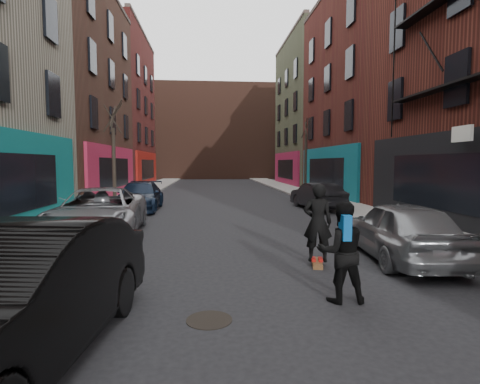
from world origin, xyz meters
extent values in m
cube|color=gray|center=(-6.25, 30.00, 0.07)|extent=(2.50, 84.00, 0.13)
cube|color=gray|center=(6.25, 30.00, 0.07)|extent=(2.50, 84.00, 0.13)
cube|color=#4B2A20|center=(13.50, 16.00, 8.00)|extent=(12.00, 56.00, 16.00)
cube|color=#47281E|center=(0.00, 56.00, 7.00)|extent=(40.00, 10.00, 14.00)
imported|color=black|center=(-3.29, 1.11, 0.83)|extent=(2.25, 5.21, 1.67)
imported|color=gray|center=(-4.50, 9.00, 0.79)|extent=(3.06, 5.85, 1.57)
imported|color=black|center=(-4.43, 15.76, 0.71)|extent=(2.06, 4.92, 1.42)
imported|color=gray|center=(3.70, 5.44, 0.74)|extent=(2.11, 4.48, 1.48)
imported|color=black|center=(4.60, 15.55, 0.68)|extent=(2.00, 4.29, 1.36)
cube|color=brown|center=(1.52, 5.12, 0.05)|extent=(0.39, 0.83, 0.10)
imported|color=black|center=(1.52, 5.12, 1.01)|extent=(0.74, 0.57, 1.82)
imported|color=black|center=(1.27, 2.86, 0.86)|extent=(0.88, 0.70, 1.73)
cube|color=#0B529D|center=(1.26, 2.69, 1.32)|extent=(0.16, 0.31, 0.42)
cylinder|color=black|center=(-0.99, 2.26, 0.01)|extent=(0.80, 0.80, 0.01)
camera|label=1|loc=(-0.99, -3.26, 2.39)|focal=28.00mm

